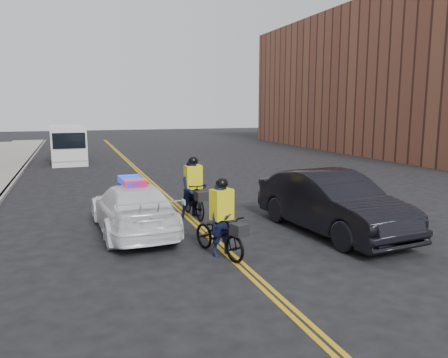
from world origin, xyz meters
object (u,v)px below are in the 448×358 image
police_cruiser (133,208)px  cargo_van (68,145)px  cyclist_near (222,229)px  dark_sedan (332,203)px  cyclist_far (194,193)px

police_cruiser → cargo_van: cargo_van is taller
police_cruiser → cargo_van: 17.42m
cargo_van → cyclist_near: (3.46, -19.98, -0.49)m
dark_sedan → cargo_van: size_ratio=0.92×
cargo_van → cyclist_far: 16.70m
cargo_van → cyclist_far: cargo_van is taller
police_cruiser → cyclist_far: 2.30m
cyclist_near → dark_sedan: bearing=-3.9°
dark_sedan → cyclist_near: 3.56m
cargo_van → cyclist_far: bearing=-79.3°
police_cruiser → dark_sedan: 5.49m
dark_sedan → cyclist_far: bearing=131.2°
police_cruiser → cargo_van: size_ratio=0.86×
cyclist_near → police_cruiser: bearing=105.8°
cargo_van → cyclist_near: size_ratio=2.82×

